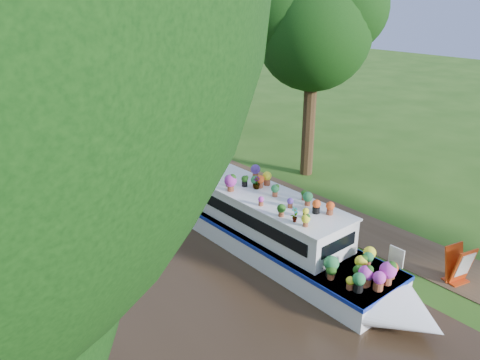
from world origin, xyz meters
name	(u,v)px	position (x,y,z in m)	size (l,w,h in m)	color
ground	(296,220)	(0.00, 0.00, 0.00)	(100.00, 100.00, 0.00)	#254D13
canal_water	(153,279)	(-6.00, 0.00, 0.01)	(10.00, 100.00, 0.02)	black
towpath	(318,210)	(1.20, 0.00, 0.01)	(2.20, 100.00, 0.03)	#43311F
plant_boat	(254,219)	(-2.25, -0.22, 0.85)	(2.29, 13.52, 2.31)	white
tree_near_overhang	(313,23)	(3.79, 3.06, 6.60)	(5.52, 5.28, 8.99)	#322110
tree_near_mid	(171,16)	(4.48, 15.08, 6.44)	(6.90, 6.60, 9.40)	#322110
tree_near_far	(87,3)	(3.98, 26.09, 7.05)	(7.59, 7.26, 10.30)	#322110
second_boat	(69,120)	(-1.75, 17.24, 0.60)	(2.94, 7.89, 1.49)	black
sandwich_board	(459,266)	(0.66, -5.74, 0.53)	(0.73, 0.69, 1.10)	#BB350D
pedestrian_pink	(78,93)	(1.50, 23.82, 0.83)	(0.58, 0.38, 1.60)	#CE557A
pedestrian_dark	(107,110)	(0.68, 17.09, 0.90)	(0.85, 0.66, 1.75)	black
verge_plant	(231,184)	(0.05, 3.87, 0.19)	(0.34, 0.30, 0.38)	#1B5B22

